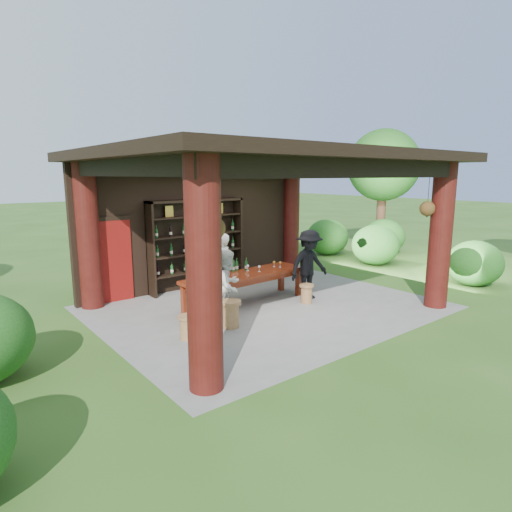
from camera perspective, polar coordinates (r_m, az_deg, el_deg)
ground at (r=10.03m, az=1.44°, el=-6.80°), size 90.00×90.00×0.00m
pavilion at (r=9.92m, az=-0.16°, el=5.58°), size 7.50×6.00×3.60m
wine_shelf at (r=11.50m, az=-7.83°, el=1.53°), size 2.72×0.41×2.40m
tasting_table at (r=10.09m, az=-1.41°, el=-2.97°), size 3.27×0.99×0.75m
stool_near_left at (r=8.67m, az=-3.38°, el=-7.63°), size 0.42×0.42×0.55m
stool_near_right at (r=10.34m, az=6.74°, el=-4.94°), size 0.35×0.35×0.46m
stool_far_left at (r=8.18m, az=-9.19°, el=-9.28°), size 0.35×0.35×0.46m
host at (r=10.38m, az=-4.59°, el=-1.51°), size 0.71×0.61×1.65m
guest_woman at (r=8.92m, az=-3.74°, el=-3.98°), size 0.91×0.82×1.52m
guest_man at (r=10.55m, az=7.06°, el=-1.16°), size 1.14×0.69×1.72m
table_bottles at (r=10.29m, az=-2.32°, el=-1.14°), size 0.41×0.19×0.31m
table_glasses at (r=10.50m, az=1.28°, el=-1.34°), size 0.95×0.31×0.15m
napkin_basket at (r=9.57m, az=-5.26°, el=-2.62°), size 0.27×0.19×0.14m
shrubs at (r=11.04m, az=3.59°, el=-2.13°), size 16.91×8.04×1.36m
trees at (r=12.63m, az=8.85°, el=12.19°), size 22.41×11.08×4.80m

